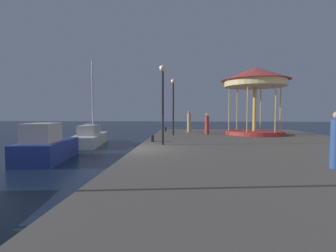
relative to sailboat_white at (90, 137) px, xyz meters
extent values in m
plane|color=#162338|center=(5.01, -7.05, -0.61)|extent=(120.00, 120.00, 0.00)
cube|color=#5B564F|center=(11.73, -7.05, -0.21)|extent=(13.43, 28.74, 0.80)
cube|color=white|center=(-0.01, 0.04, -0.20)|extent=(2.64, 6.03, 0.84)
cube|color=beige|center=(0.03, -0.18, 0.59)|extent=(1.63, 2.72, 0.74)
cylinder|color=silver|center=(-0.17, 1.15, 3.23)|extent=(0.12, 0.12, 6.01)
cylinder|color=silver|center=(0.02, -0.15, 1.12)|extent=(0.46, 2.61, 0.08)
cube|color=navy|center=(0.20, -6.39, -0.09)|extent=(2.44, 4.37, 1.05)
cube|color=beige|center=(0.28, -7.03, 0.92)|extent=(1.58, 1.98, 0.97)
cube|color=#4C6070|center=(0.17, -6.12, 1.12)|extent=(1.18, 0.24, 0.44)
cylinder|color=#B23333|center=(13.09, 1.29, 0.34)|extent=(4.55, 4.55, 0.30)
cylinder|color=gold|center=(13.09, 1.29, 2.25)|extent=(0.28, 0.28, 3.52)
cylinder|color=#F2E099|center=(13.09, 1.29, 4.26)|extent=(4.81, 4.81, 0.50)
cone|color=#C63D38|center=(13.09, 1.29, 5.03)|extent=(5.35, 5.35, 1.03)
cylinder|color=gold|center=(15.11, 1.29, 2.25)|extent=(0.08, 0.08, 3.52)
cylinder|color=gold|center=(14.10, 3.05, 2.25)|extent=(0.08, 0.08, 3.52)
cylinder|color=gold|center=(12.08, 3.05, 2.25)|extent=(0.08, 0.08, 3.52)
cylinder|color=gold|center=(11.07, 1.29, 2.25)|extent=(0.08, 0.08, 3.52)
cylinder|color=gold|center=(12.08, -0.46, 2.25)|extent=(0.08, 0.08, 3.52)
cylinder|color=gold|center=(14.10, -0.46, 2.25)|extent=(0.08, 0.08, 3.52)
cylinder|color=black|center=(6.27, -5.61, 2.16)|extent=(0.12, 0.12, 3.95)
sphere|color=#F9E5B2|center=(6.27, -5.61, 4.31)|extent=(0.36, 0.36, 0.36)
cylinder|color=black|center=(6.59, 0.14, 2.18)|extent=(0.12, 0.12, 3.99)
sphere|color=#F9E5B2|center=(6.59, 0.14, 4.36)|extent=(0.36, 0.36, 0.36)
cylinder|color=#2D2D33|center=(5.66, 4.28, 0.39)|extent=(0.24, 0.24, 0.40)
cylinder|color=#2D2D33|center=(5.50, -4.23, 0.39)|extent=(0.24, 0.24, 0.40)
cylinder|color=#2D4C8C|center=(12.16, -10.97, 0.96)|extent=(0.34, 0.34, 1.55)
cylinder|color=tan|center=(7.89, 3.43, 1.01)|extent=(0.34, 0.34, 1.66)
sphere|color=tan|center=(7.89, 3.43, 1.96)|extent=(0.24, 0.24, 0.24)
cylinder|color=#B23833|center=(9.30, 1.28, 0.92)|extent=(0.34, 0.34, 1.47)
sphere|color=tan|center=(9.30, 1.28, 1.77)|extent=(0.24, 0.24, 0.24)
camera|label=1|loc=(7.41, -18.89, 1.93)|focal=26.27mm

